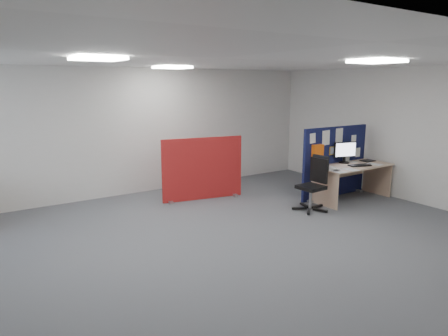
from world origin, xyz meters
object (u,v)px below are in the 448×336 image
main_desk (351,173)px  monitor_main (345,151)px  navy_divider (334,162)px  red_divider (203,169)px  office_chair (315,180)px

main_desk → monitor_main: bearing=83.7°
navy_divider → main_desk: 0.42m
monitor_main → red_divider: 2.99m
navy_divider → office_chair: (-1.01, -0.45, -0.18)m
main_desk → monitor_main: 0.47m
main_desk → office_chair: size_ratio=1.66×
navy_divider → office_chair: bearing=-156.2°
monitor_main → office_chair: 1.26m
navy_divider → office_chair: 1.12m
navy_divider → main_desk: (0.12, -0.36, -0.20)m
office_chair → monitor_main: bearing=10.8°
main_desk → red_divider: size_ratio=0.99×
main_desk → red_divider: bearing=146.6°
red_divider → office_chair: (1.42, -1.78, -0.06)m
navy_divider → monitor_main: (0.15, -0.14, 0.22)m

